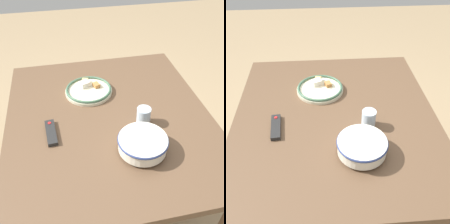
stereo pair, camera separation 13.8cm
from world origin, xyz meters
TOP-DOWN VIEW (x-y plane):
  - ground_plane at (0.00, 0.00)m, footprint 8.00×8.00m
  - dining_table at (0.00, 0.00)m, footprint 1.24×1.09m
  - noodle_bowl at (-0.28, -0.10)m, footprint 0.23×0.23m
  - food_plate at (0.24, 0.08)m, footprint 0.28×0.28m
  - tv_remote at (-0.08, 0.31)m, footprint 0.18×0.06m
  - drinking_glass at (-0.09, -0.16)m, footprint 0.07×0.07m

SIDE VIEW (x-z plane):
  - ground_plane at x=0.00m, z-range 0.00..0.00m
  - dining_table at x=0.00m, z-range 0.30..1.05m
  - tv_remote at x=-0.08m, z-range 0.75..0.77m
  - food_plate at x=0.24m, z-range 0.74..0.79m
  - drinking_glass at x=-0.09m, z-range 0.75..0.84m
  - noodle_bowl at x=-0.28m, z-range 0.76..0.84m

